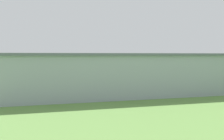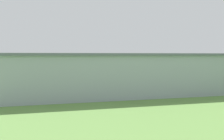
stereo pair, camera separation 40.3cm
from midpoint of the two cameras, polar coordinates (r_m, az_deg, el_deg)
ground_plane at (r=76.97m, az=-2.76°, el=-1.54°), size 400.00×400.00×0.00m
hangar at (r=42.82m, az=0.70°, el=-0.87°), size 39.69×12.35×6.52m
biplane at (r=76.16m, az=0.92°, el=1.02°), size 7.68×7.38×3.74m
person_at_fence_line at (r=63.95m, az=9.14°, el=-1.83°), size 0.42×0.42×1.57m
windsock at (r=85.00m, az=-12.06°, el=2.72°), size 1.32×1.43×6.55m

